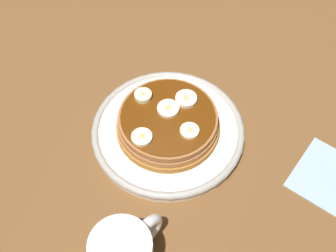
{
  "coord_description": "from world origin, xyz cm",
  "views": [
    {
      "loc": [
        -29.53,
        -27.61,
        60.2
      ],
      "look_at": [
        0.0,
        0.0,
        2.63
      ],
      "focal_mm": 46.72,
      "sensor_mm": 36.0,
      "label": 1
    }
  ],
  "objects_px": {
    "plate": "(168,131)",
    "pancake_stack": "(168,121)",
    "napkin": "(332,179)",
    "banana_slice_2": "(142,138)",
    "banana_slice_0": "(168,109)",
    "banana_slice_3": "(141,97)",
    "banana_slice_4": "(191,130)",
    "banana_slice_1": "(185,98)"
  },
  "relations": [
    {
      "from": "plate",
      "to": "pancake_stack",
      "type": "relative_size",
      "value": 1.49
    },
    {
      "from": "plate",
      "to": "napkin",
      "type": "xyz_separation_m",
      "value": [
        0.11,
        -0.24,
        -0.01
      ]
    },
    {
      "from": "banana_slice_2",
      "to": "napkin",
      "type": "distance_m",
      "value": 0.3
    },
    {
      "from": "pancake_stack",
      "to": "banana_slice_0",
      "type": "distance_m",
      "value": 0.02
    },
    {
      "from": "plate",
      "to": "banana_slice_0",
      "type": "relative_size",
      "value": 7.12
    },
    {
      "from": "banana_slice_3",
      "to": "plate",
      "type": "bearing_deg",
      "value": -85.1
    },
    {
      "from": "banana_slice_3",
      "to": "banana_slice_4",
      "type": "relative_size",
      "value": 0.95
    },
    {
      "from": "banana_slice_2",
      "to": "banana_slice_3",
      "type": "distance_m",
      "value": 0.08
    },
    {
      "from": "plate",
      "to": "banana_slice_0",
      "type": "bearing_deg",
      "value": 41.12
    },
    {
      "from": "banana_slice_1",
      "to": "banana_slice_2",
      "type": "bearing_deg",
      "value": -177.83
    },
    {
      "from": "banana_slice_0",
      "to": "napkin",
      "type": "distance_m",
      "value": 0.28
    },
    {
      "from": "napkin",
      "to": "banana_slice_2",
      "type": "bearing_deg",
      "value": 125.3
    },
    {
      "from": "napkin",
      "to": "pancake_stack",
      "type": "bearing_deg",
      "value": 114.38
    },
    {
      "from": "plate",
      "to": "napkin",
      "type": "relative_size",
      "value": 2.28
    },
    {
      "from": "pancake_stack",
      "to": "napkin",
      "type": "height_order",
      "value": "pancake_stack"
    },
    {
      "from": "banana_slice_3",
      "to": "banana_slice_4",
      "type": "distance_m",
      "value": 0.1
    },
    {
      "from": "banana_slice_0",
      "to": "banana_slice_4",
      "type": "relative_size",
      "value": 1.19
    },
    {
      "from": "banana_slice_0",
      "to": "banana_slice_4",
      "type": "bearing_deg",
      "value": -96.41
    },
    {
      "from": "plate",
      "to": "banana_slice_4",
      "type": "xyz_separation_m",
      "value": [
        0.0,
        -0.04,
        0.04
      ]
    },
    {
      "from": "plate",
      "to": "banana_slice_4",
      "type": "bearing_deg",
      "value": -86.17
    },
    {
      "from": "banana_slice_1",
      "to": "banana_slice_4",
      "type": "height_order",
      "value": "banana_slice_1"
    },
    {
      "from": "banana_slice_1",
      "to": "banana_slice_2",
      "type": "relative_size",
      "value": 1.09
    },
    {
      "from": "pancake_stack",
      "to": "napkin",
      "type": "xyz_separation_m",
      "value": [
        0.11,
        -0.24,
        -0.03
      ]
    },
    {
      "from": "banana_slice_4",
      "to": "napkin",
      "type": "distance_m",
      "value": 0.23
    },
    {
      "from": "banana_slice_0",
      "to": "banana_slice_2",
      "type": "height_order",
      "value": "same"
    },
    {
      "from": "banana_slice_2",
      "to": "plate",
      "type": "bearing_deg",
      "value": 0.61
    },
    {
      "from": "banana_slice_2",
      "to": "banana_slice_4",
      "type": "xyz_separation_m",
      "value": [
        0.06,
        -0.04,
        -0.0
      ]
    },
    {
      "from": "banana_slice_0",
      "to": "banana_slice_4",
      "type": "height_order",
      "value": "same"
    },
    {
      "from": "banana_slice_0",
      "to": "banana_slice_1",
      "type": "bearing_deg",
      "value": -7.83
    },
    {
      "from": "banana_slice_3",
      "to": "banana_slice_2",
      "type": "bearing_deg",
      "value": -133.74
    },
    {
      "from": "banana_slice_0",
      "to": "banana_slice_2",
      "type": "bearing_deg",
      "value": -172.82
    },
    {
      "from": "banana_slice_3",
      "to": "pancake_stack",
      "type": "bearing_deg",
      "value": -82.1
    },
    {
      "from": "pancake_stack",
      "to": "banana_slice_3",
      "type": "height_order",
      "value": "banana_slice_3"
    },
    {
      "from": "napkin",
      "to": "banana_slice_0",
      "type": "bearing_deg",
      "value": 112.68
    },
    {
      "from": "pancake_stack",
      "to": "banana_slice_2",
      "type": "height_order",
      "value": "banana_slice_2"
    },
    {
      "from": "banana_slice_3",
      "to": "banana_slice_0",
      "type": "bearing_deg",
      "value": -73.86
    },
    {
      "from": "banana_slice_0",
      "to": "banana_slice_3",
      "type": "relative_size",
      "value": 1.25
    },
    {
      "from": "pancake_stack",
      "to": "banana_slice_0",
      "type": "relative_size",
      "value": 4.77
    },
    {
      "from": "plate",
      "to": "banana_slice_2",
      "type": "height_order",
      "value": "banana_slice_2"
    },
    {
      "from": "banana_slice_4",
      "to": "banana_slice_3",
      "type": "bearing_deg",
      "value": 94.42
    },
    {
      "from": "banana_slice_2",
      "to": "banana_slice_3",
      "type": "height_order",
      "value": "banana_slice_3"
    },
    {
      "from": "plate",
      "to": "banana_slice_3",
      "type": "relative_size",
      "value": 8.89
    }
  ]
}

